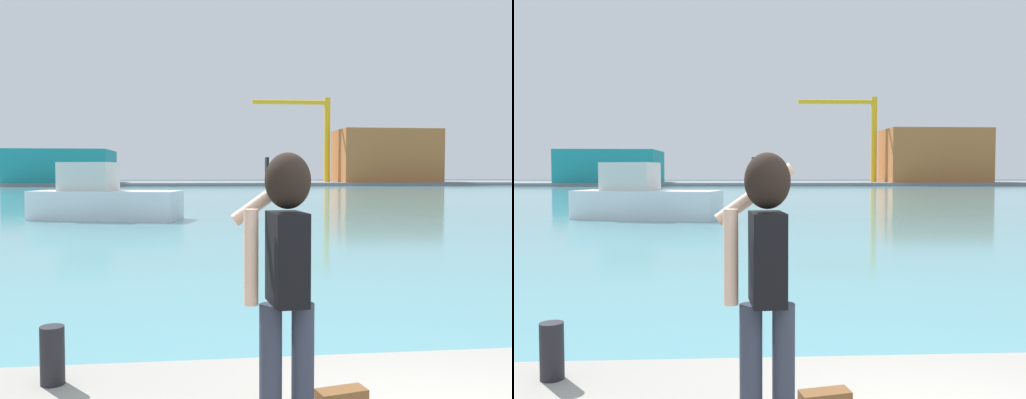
{
  "view_description": "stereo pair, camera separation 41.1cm",
  "coord_description": "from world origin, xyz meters",
  "views": [
    {
      "loc": [
        -1.51,
        -2.75,
        2.11
      ],
      "look_at": [
        -0.73,
        3.87,
        1.79
      ],
      "focal_mm": 39.0,
      "sensor_mm": 36.0,
      "label": 1
    },
    {
      "loc": [
        -1.1,
        -2.79,
        2.11
      ],
      "look_at": [
        -0.73,
        3.87,
        1.79
      ],
      "focal_mm": 39.0,
      "sensor_mm": 36.0,
      "label": 2
    }
  ],
  "objects": [
    {
      "name": "ground_plane",
      "position": [
        0.0,
        50.0,
        0.0
      ],
      "size": [
        220.0,
        220.0,
        0.0
      ],
      "primitive_type": "plane",
      "color": "#334751"
    },
    {
      "name": "warehouse_left",
      "position": [
        -21.58,
        88.55,
        3.08
      ],
      "size": [
        15.1,
        12.79,
        5.14
      ],
      "primitive_type": "cube",
      "color": "teal",
      "rests_on": "far_shore_dock"
    },
    {
      "name": "port_crane",
      "position": [
        19.46,
        88.85,
        9.45
      ],
      "size": [
        13.14,
        1.21,
        14.08
      ],
      "color": "yellow",
      "rests_on": "far_shore_dock"
    },
    {
      "name": "harbor_bollard",
      "position": [
        -2.57,
        1.58,
        0.71
      ],
      "size": [
        0.18,
        0.18,
        0.45
      ],
      "primitive_type": "cylinder",
      "color": "black",
      "rests_on": "quay_promenade"
    },
    {
      "name": "person_photographer",
      "position": [
        -0.94,
        0.55,
        1.56
      ],
      "size": [
        0.53,
        0.55,
        1.74
      ],
      "rotation": [
        0.0,
        0.0,
        1.65
      ],
      "color": "#2D3342",
      "rests_on": "quay_promenade"
    },
    {
      "name": "harbor_water",
      "position": [
        0.0,
        52.0,
        0.01
      ],
      "size": [
        140.0,
        100.0,
        0.02
      ],
      "primitive_type": "cube",
      "color": "#599EA8",
      "rests_on": "ground_plane"
    },
    {
      "name": "boat_moored",
      "position": [
        -5.39,
        22.52,
        0.92
      ],
      "size": [
        6.84,
        3.72,
        2.54
      ],
      "rotation": [
        0.0,
        0.0,
        -0.25
      ],
      "color": "white",
      "rests_on": "harbor_water"
    },
    {
      "name": "warehouse_right",
      "position": [
        31.21,
        87.67,
        4.86
      ],
      "size": [
        16.43,
        9.37,
        8.72
      ],
      "primitive_type": "cube",
      "color": "#B26633",
      "rests_on": "far_shore_dock"
    },
    {
      "name": "far_shore_dock",
      "position": [
        0.0,
        92.0,
        0.25
      ],
      "size": [
        140.0,
        20.0,
        0.51
      ],
      "primitive_type": "cube",
      "color": "gray",
      "rests_on": "ground_plane"
    }
  ]
}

